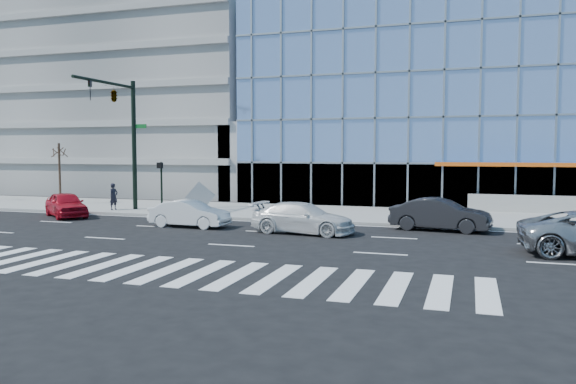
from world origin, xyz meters
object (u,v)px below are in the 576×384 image
red_sedan (66,205)px  tilted_panel (200,197)px  white_suv (303,218)px  street_tree_near (59,151)px  dark_sedan (440,215)px  white_sedan (190,214)px  ped_signal_post (161,179)px  pedestrian (114,197)px  traffic_signal (120,112)px

red_sedan → tilted_panel: 7.67m
white_suv → red_sedan: 14.98m
street_tree_near → dark_sedan: street_tree_near is taller
white_suv → tilted_panel: bearing=61.6°
white_sedan → red_sedan: size_ratio=0.96×
ped_signal_post → white_suv: 11.44m
white_suv → pedestrian: (-13.74, 4.97, 0.27)m
dark_sedan → pedestrian: 19.85m
street_tree_near → tilted_panel: street_tree_near is taller
white_suv → red_sedan: (-14.85, 1.97, 0.01)m
tilted_panel → dark_sedan: bearing=-34.7°
traffic_signal → red_sedan: (-2.06, -2.47, -5.44)m
white_sedan → tilted_panel: size_ratio=3.13×
dark_sedan → tilted_panel: (-14.14, 2.82, 0.30)m
street_tree_near → white_sedan: bearing=-27.2°
traffic_signal → red_sedan: 6.32m
ped_signal_post → traffic_signal: bearing=-171.5°
dark_sedan → street_tree_near: bearing=87.6°
white_sedan → dark_sedan: 12.27m
ped_signal_post → pedestrian: ped_signal_post is taller
ped_signal_post → tilted_panel: bearing=22.1°
white_suv → dark_sedan: bearing=-58.0°
pedestrian → dark_sedan: bearing=-84.2°
street_tree_near → tilted_panel: bearing=-8.2°
traffic_signal → ped_signal_post: traffic_signal is taller
street_tree_near → red_sedan: bearing=-47.5°
street_tree_near → white_suv: size_ratio=0.86×
dark_sedan → red_sedan: 20.87m
street_tree_near → pedestrian: bearing=-21.6°
dark_sedan → red_sedan: size_ratio=1.10×
tilted_panel → street_tree_near: bearing=148.4°
street_tree_near → red_sedan: street_tree_near is taller
street_tree_near → tilted_panel: size_ratio=3.25×
dark_sedan → pedestrian: (-19.74, 2.10, 0.21)m
tilted_panel → pedestrian: bearing=163.9°
street_tree_near → pedestrian: 7.08m
red_sedan → pedestrian: pedestrian is taller
white_sedan → tilted_panel: tilted_panel is taller
tilted_panel → traffic_signal: bearing=171.6°
dark_sedan → red_sedan: bearing=100.0°
traffic_signal → white_sedan: bearing=-31.4°
dark_sedan → tilted_panel: tilted_panel is taller
ped_signal_post → white_suv: bearing=-25.1°
traffic_signal → white_suv: size_ratio=1.64×
traffic_signal → pedestrian: (-0.96, 0.53, -5.19)m
tilted_panel → ped_signal_post: bearing=178.7°
pedestrian → tilted_panel: (5.60, 0.71, 0.09)m
white_sedan → red_sedan: red_sedan is taller
ped_signal_post → red_sedan: (-4.56, -2.84, -1.42)m
white_sedan → dark_sedan: bearing=-76.1°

